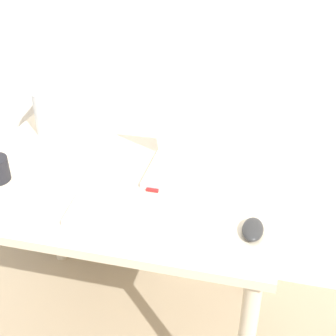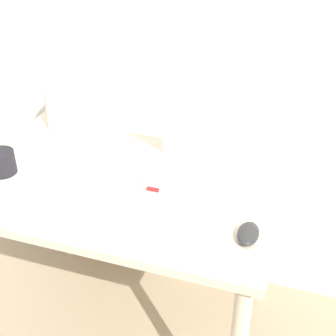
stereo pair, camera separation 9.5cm
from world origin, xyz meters
The scene contains 7 objects.
desk centered at (0.00, 0.38, 0.65)m, with size 1.04×0.76×0.75m.
laptop centered at (0.23, 0.47, 0.80)m, with size 0.30×0.24×0.24m.
keyboard centered at (0.12, 0.17, 0.76)m, with size 0.43×0.18×0.02m.
mouse centered at (0.45, 0.18, 0.76)m, with size 0.06×0.10×0.03m.
vase centered at (-0.36, 0.63, 0.87)m, with size 0.13×0.13×0.24m.
mp3_player centered at (0.12, 0.34, 0.75)m, with size 0.04×0.05×0.01m.
mug centered at (-0.40, 0.26, 0.79)m, with size 0.09×0.09×0.08m.
Camera 2 is at (0.55, -0.83, 1.59)m, focal length 50.00 mm.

